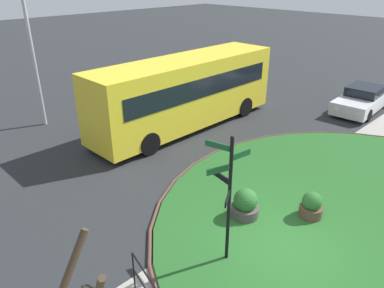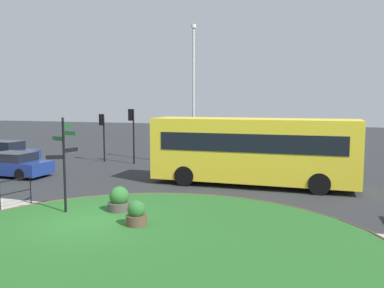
{
  "view_description": "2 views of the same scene",
  "coord_description": "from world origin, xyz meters",
  "px_view_note": "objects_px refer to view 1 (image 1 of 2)",
  "views": [
    {
      "loc": [
        -7.41,
        -3.97,
        6.98
      ],
      "look_at": [
        0.4,
        3.97,
        1.72
      ],
      "focal_mm": 34.35,
      "sensor_mm": 36.0,
      "label": 1
    },
    {
      "loc": [
        7.73,
        -11.86,
        4.21
      ],
      "look_at": [
        2.38,
        4.08,
        2.45
      ],
      "focal_mm": 38.24,
      "sensor_mm": 36.0,
      "label": 2
    }
  ],
  "objects_px": {
    "planter_near_signpost": "(245,206)",
    "planter_kerbside": "(311,207)",
    "bus_yellow": "(186,91)",
    "car_trailing": "(362,99)",
    "lamppost_tall": "(27,24)",
    "signpost_directional": "(228,191)"
  },
  "relations": [
    {
      "from": "lamppost_tall",
      "to": "bus_yellow",
      "type": "bearing_deg",
      "value": -46.97
    },
    {
      "from": "lamppost_tall",
      "to": "planter_kerbside",
      "type": "bearing_deg",
      "value": -79.75
    },
    {
      "from": "car_trailing",
      "to": "planter_near_signpost",
      "type": "xyz_separation_m",
      "value": [
        -12.36,
        -1.59,
        -0.16
      ]
    },
    {
      "from": "car_trailing",
      "to": "planter_near_signpost",
      "type": "bearing_deg",
      "value": 3.56
    },
    {
      "from": "planter_near_signpost",
      "to": "planter_kerbside",
      "type": "distance_m",
      "value": 2.03
    },
    {
      "from": "planter_near_signpost",
      "to": "signpost_directional",
      "type": "bearing_deg",
      "value": -157.4
    },
    {
      "from": "bus_yellow",
      "to": "lamppost_tall",
      "type": "distance_m",
      "value": 7.71
    },
    {
      "from": "signpost_directional",
      "to": "planter_kerbside",
      "type": "xyz_separation_m",
      "value": [
        3.26,
        -0.68,
        -1.73
      ]
    },
    {
      "from": "bus_yellow",
      "to": "car_trailing",
      "type": "relative_size",
      "value": 2.17
    },
    {
      "from": "bus_yellow",
      "to": "planter_near_signpost",
      "type": "xyz_separation_m",
      "value": [
        -3.86,
        -6.67,
        -1.34
      ]
    },
    {
      "from": "car_trailing",
      "to": "planter_kerbside",
      "type": "relative_size",
      "value": 4.98
    },
    {
      "from": "planter_near_signpost",
      "to": "bus_yellow",
      "type": "bearing_deg",
      "value": 59.96
    },
    {
      "from": "lamppost_tall",
      "to": "planter_kerbside",
      "type": "height_order",
      "value": "lamppost_tall"
    },
    {
      "from": "planter_near_signpost",
      "to": "planter_kerbside",
      "type": "bearing_deg",
      "value": -45.32
    },
    {
      "from": "bus_yellow",
      "to": "lamppost_tall",
      "type": "xyz_separation_m",
      "value": [
        -4.84,
        5.18,
        3.04
      ]
    },
    {
      "from": "bus_yellow",
      "to": "planter_kerbside",
      "type": "relative_size",
      "value": 10.81
    },
    {
      "from": "planter_near_signpost",
      "to": "planter_kerbside",
      "type": "xyz_separation_m",
      "value": [
        1.42,
        -1.44,
        -0.03
      ]
    },
    {
      "from": "signpost_directional",
      "to": "planter_near_signpost",
      "type": "relative_size",
      "value": 3.54
    },
    {
      "from": "signpost_directional",
      "to": "planter_kerbside",
      "type": "relative_size",
      "value": 3.88
    },
    {
      "from": "car_trailing",
      "to": "lamppost_tall",
      "type": "height_order",
      "value": "lamppost_tall"
    },
    {
      "from": "signpost_directional",
      "to": "car_trailing",
      "type": "relative_size",
      "value": 0.78
    },
    {
      "from": "car_trailing",
      "to": "planter_kerbside",
      "type": "xyz_separation_m",
      "value": [
        -10.94,
        -3.03,
        -0.19
      ]
    }
  ]
}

